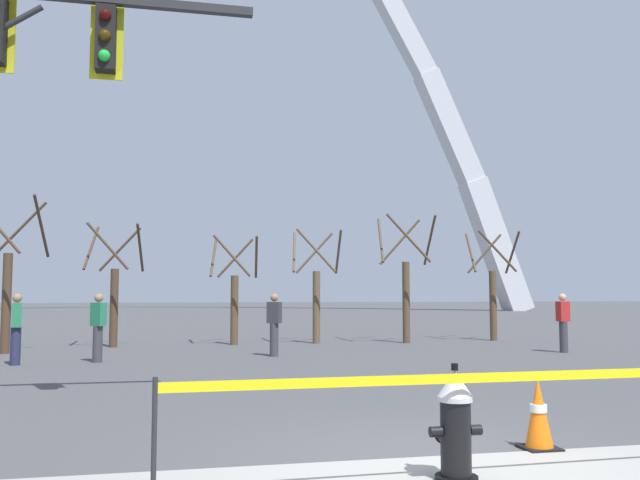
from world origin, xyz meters
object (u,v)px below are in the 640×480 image
object	(u,v)px
pedestrian_walking_right	(274,324)
pedestrian_near_trees	(98,327)
pedestrian_standing_center	(16,328)
traffic_cone_by_hydrant	(539,414)
pedestrian_walking_left	(563,322)
monument_arch	(209,89)
fire_hydrant	(455,425)

from	to	relation	value
pedestrian_walking_right	pedestrian_near_trees	xyz separation A→B (m)	(-4.22, -0.61, 0.00)
pedestrian_standing_center	pedestrian_near_trees	bearing A→B (deg)	8.62
traffic_cone_by_hydrant	pedestrian_walking_left	xyz separation A→B (m)	(6.63, 10.06, 0.46)
pedestrian_walking_right	pedestrian_near_trees	world-z (taller)	same
monument_arch	pedestrian_standing_center	world-z (taller)	monument_arch
fire_hydrant	pedestrian_walking_left	size ratio (longest dim) A/B	0.62
monument_arch	pedestrian_standing_center	size ratio (longest dim) A/B	38.20
pedestrian_walking_right	pedestrian_near_trees	distance (m)	4.27
pedestrian_standing_center	pedestrian_walking_right	xyz separation A→B (m)	(5.94, 0.87, 0.00)
pedestrian_walking_left	pedestrian_near_trees	world-z (taller)	same
monument_arch	pedestrian_walking_left	bearing A→B (deg)	-79.23
pedestrian_standing_center	pedestrian_walking_right	size ratio (longest dim) A/B	1.00
monument_arch	pedestrian_near_trees	xyz separation A→B (m)	(-4.17, -41.55, -18.69)
monument_arch	pedestrian_near_trees	world-z (taller)	monument_arch
pedestrian_near_trees	pedestrian_standing_center	bearing A→B (deg)	-171.38
pedestrian_walking_left	pedestrian_standing_center	world-z (taller)	same
traffic_cone_by_hydrant	monument_arch	xyz separation A→B (m)	(-1.27, 51.54, 19.15)
fire_hydrant	monument_arch	bearing A→B (deg)	89.95
monument_arch	pedestrian_near_trees	distance (m)	45.75
pedestrian_walking_left	pedestrian_near_trees	bearing A→B (deg)	-179.68
traffic_cone_by_hydrant	monument_arch	size ratio (longest dim) A/B	0.01
monument_arch	pedestrian_standing_center	xyz separation A→B (m)	(-5.89, -41.81, -18.69)
fire_hydrant	traffic_cone_by_hydrant	bearing A→B (deg)	34.66
traffic_cone_by_hydrant	pedestrian_near_trees	distance (m)	11.39
fire_hydrant	pedestrian_walking_right	xyz separation A→B (m)	(0.09, 11.50, 0.35)
fire_hydrant	pedestrian_standing_center	size ratio (longest dim) A/B	0.62
traffic_cone_by_hydrant	pedestrian_walking_right	world-z (taller)	pedestrian_walking_right
fire_hydrant	monument_arch	xyz separation A→B (m)	(0.04, 52.44, 19.04)
pedestrian_walking_left	pedestrian_walking_right	bearing A→B (deg)	176.06
fire_hydrant	pedestrian_standing_center	xyz separation A→B (m)	(-5.85, 10.64, 0.35)
pedestrian_standing_center	traffic_cone_by_hydrant	bearing A→B (deg)	-53.67
monument_arch	pedestrian_standing_center	distance (m)	46.17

